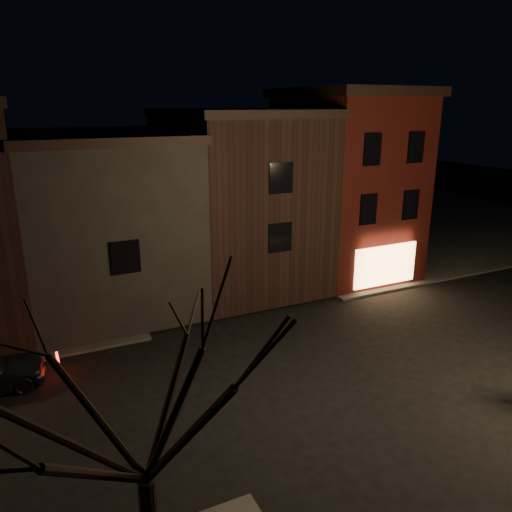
{
  "coord_description": "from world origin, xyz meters",
  "views": [
    {
      "loc": [
        -9.46,
        -14.54,
        9.77
      ],
      "look_at": [
        -0.09,
        4.78,
        3.2
      ],
      "focal_mm": 35.0,
      "sensor_mm": 36.0,
      "label": 1
    }
  ],
  "objects": [
    {
      "name": "row_building_b",
      "position": [
        -5.75,
        10.5,
        4.33
      ],
      "size": [
        7.8,
        10.3,
        8.4
      ],
      "color": "black",
      "rests_on": "ground"
    },
    {
      "name": "ground",
      "position": [
        0.0,
        0.0,
        0.0
      ],
      "size": [
        120.0,
        120.0,
        0.0
      ],
      "primitive_type": "plane",
      "color": "black",
      "rests_on": "ground"
    },
    {
      "name": "corner_building",
      "position": [
        8.0,
        9.47,
        5.4
      ],
      "size": [
        6.5,
        8.5,
        10.5
      ],
      "color": "#4E120D",
      "rests_on": "ground"
    },
    {
      "name": "bare_tree_left",
      "position": [
        -8.0,
        -7.0,
        5.43
      ],
      "size": [
        5.6,
        5.6,
        7.5
      ],
      "color": "black",
      "rests_on": "sidewalk_near_left"
    },
    {
      "name": "sidewalk_far_right",
      "position": [
        20.0,
        20.0,
        0.06
      ],
      "size": [
        30.0,
        30.0,
        0.12
      ],
      "primitive_type": "cube",
      "color": "#2D2B28",
      "rests_on": "ground"
    },
    {
      "name": "row_building_a",
      "position": [
        1.5,
        10.5,
        4.83
      ],
      "size": [
        7.3,
        10.3,
        9.4
      ],
      "color": "black",
      "rests_on": "ground"
    }
  ]
}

